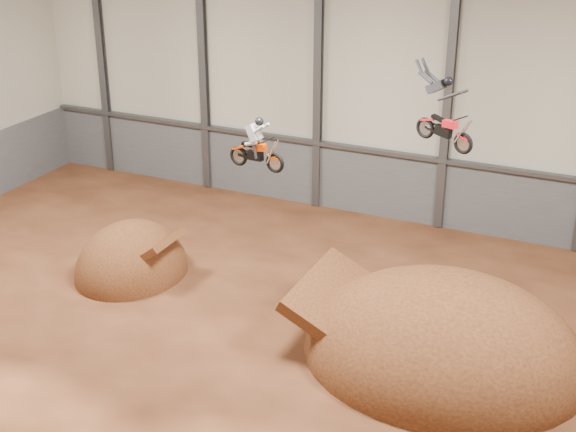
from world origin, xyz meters
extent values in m
plane|color=#452112|center=(0.00, 0.00, 0.00)|extent=(40.00, 40.00, 0.00)
cube|color=beige|center=(0.00, 15.00, 7.00)|extent=(40.00, 0.10, 14.00)
cube|color=#56595E|center=(0.00, 14.90, 1.75)|extent=(39.80, 0.18, 3.50)
cube|color=#47494F|center=(0.00, 14.75, 3.55)|extent=(39.80, 0.35, 0.20)
cube|color=#47494F|center=(-16.67, 14.80, 7.00)|extent=(0.40, 0.36, 13.90)
cube|color=#47494F|center=(-10.00, 14.80, 7.00)|extent=(0.40, 0.36, 13.90)
cube|color=#47494F|center=(-3.33, 14.80, 7.00)|extent=(0.40, 0.36, 13.90)
cube|color=#47494F|center=(3.33, 14.80, 7.00)|extent=(0.40, 0.36, 13.90)
ellipsoid|color=#401F10|center=(-7.74, 4.10, 0.00)|extent=(4.76, 5.49, 4.76)
ellipsoid|color=#401F10|center=(6.58, 3.27, 0.00)|extent=(10.42, 9.22, 6.01)
camera|label=1|loc=(11.94, -21.91, 16.53)|focal=50.00mm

